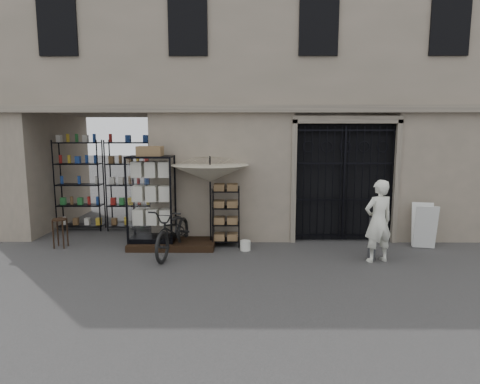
{
  "coord_description": "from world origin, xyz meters",
  "views": [
    {
      "loc": [
        -0.75,
        -7.65,
        2.69
      ],
      "look_at": [
        -0.8,
        1.4,
        1.35
      ],
      "focal_mm": 30.0,
      "sensor_mm": 36.0,
      "label": 1
    }
  ],
  "objects_px": {
    "white_bucket": "(245,245)",
    "steel_bollard": "(372,239)",
    "display_cabinet": "(152,203)",
    "easel_sign": "(424,226)",
    "wire_rack": "(226,217)",
    "market_umbrella": "(210,169)",
    "bicycle": "(174,254)",
    "wooden_stool": "(60,232)",
    "shopkeeper": "(376,261)"
  },
  "relations": [
    {
      "from": "display_cabinet",
      "to": "market_umbrella",
      "type": "distance_m",
      "value": 1.59
    },
    {
      "from": "market_umbrella",
      "to": "bicycle",
      "type": "relative_size",
      "value": 1.27
    },
    {
      "from": "wire_rack",
      "to": "market_umbrella",
      "type": "distance_m",
      "value": 1.22
    },
    {
      "from": "market_umbrella",
      "to": "steel_bollard",
      "type": "height_order",
      "value": "market_umbrella"
    },
    {
      "from": "display_cabinet",
      "to": "shopkeeper",
      "type": "xyz_separation_m",
      "value": [
        4.96,
        -1.05,
        -1.05
      ]
    },
    {
      "from": "wooden_stool",
      "to": "steel_bollard",
      "type": "distance_m",
      "value": 7.13
    },
    {
      "from": "market_umbrella",
      "to": "white_bucket",
      "type": "relative_size",
      "value": 10.91
    },
    {
      "from": "display_cabinet",
      "to": "bicycle",
      "type": "height_order",
      "value": "display_cabinet"
    },
    {
      "from": "easel_sign",
      "to": "wire_rack",
      "type": "bearing_deg",
      "value": -170.49
    },
    {
      "from": "steel_bollard",
      "to": "bicycle",
      "type": "bearing_deg",
      "value": 175.0
    },
    {
      "from": "white_bucket",
      "to": "wooden_stool",
      "type": "distance_m",
      "value": 4.38
    },
    {
      "from": "wire_rack",
      "to": "bicycle",
      "type": "distance_m",
      "value": 1.5
    },
    {
      "from": "steel_bollard",
      "to": "display_cabinet",
      "type": "bearing_deg",
      "value": 169.31
    },
    {
      "from": "wire_rack",
      "to": "market_umbrella",
      "type": "height_order",
      "value": "market_umbrella"
    },
    {
      "from": "shopkeeper",
      "to": "market_umbrella",
      "type": "bearing_deg",
      "value": -33.45
    },
    {
      "from": "bicycle",
      "to": "easel_sign",
      "type": "bearing_deg",
      "value": 14.84
    },
    {
      "from": "easel_sign",
      "to": "wooden_stool",
      "type": "bearing_deg",
      "value": -168.28
    },
    {
      "from": "wire_rack",
      "to": "wooden_stool",
      "type": "distance_m",
      "value": 3.93
    },
    {
      "from": "wooden_stool",
      "to": "white_bucket",
      "type": "bearing_deg",
      "value": -2.87
    },
    {
      "from": "bicycle",
      "to": "wooden_stool",
      "type": "xyz_separation_m",
      "value": [
        -2.77,
        0.51,
        0.36
      ]
    },
    {
      "from": "display_cabinet",
      "to": "steel_bollard",
      "type": "xyz_separation_m",
      "value": [
        4.9,
        -0.92,
        -0.6
      ]
    },
    {
      "from": "display_cabinet",
      "to": "easel_sign",
      "type": "bearing_deg",
      "value": 12.46
    },
    {
      "from": "white_bucket",
      "to": "steel_bollard",
      "type": "bearing_deg",
      "value": -13.84
    },
    {
      "from": "wire_rack",
      "to": "bicycle",
      "type": "height_order",
      "value": "wire_rack"
    },
    {
      "from": "white_bucket",
      "to": "wooden_stool",
      "type": "bearing_deg",
      "value": 177.13
    },
    {
      "from": "easel_sign",
      "to": "market_umbrella",
      "type": "bearing_deg",
      "value": -169.5
    },
    {
      "from": "display_cabinet",
      "to": "wooden_stool",
      "type": "bearing_deg",
      "value": -166.15
    },
    {
      "from": "market_umbrella",
      "to": "wire_rack",
      "type": "bearing_deg",
      "value": 11.43
    },
    {
      "from": "wire_rack",
      "to": "display_cabinet",
      "type": "bearing_deg",
      "value": -175.34
    },
    {
      "from": "display_cabinet",
      "to": "wooden_stool",
      "type": "relative_size",
      "value": 3.16
    },
    {
      "from": "steel_bollard",
      "to": "market_umbrella",
      "type": "bearing_deg",
      "value": 164.27
    },
    {
      "from": "white_bucket",
      "to": "bicycle",
      "type": "xyz_separation_m",
      "value": [
        -1.6,
        -0.29,
        -0.11
      ]
    },
    {
      "from": "wire_rack",
      "to": "market_umbrella",
      "type": "relative_size",
      "value": 0.55
    },
    {
      "from": "bicycle",
      "to": "shopkeeper",
      "type": "relative_size",
      "value": 1.17
    },
    {
      "from": "white_bucket",
      "to": "display_cabinet",
      "type": "bearing_deg",
      "value": 173.26
    },
    {
      "from": "wire_rack",
      "to": "shopkeeper",
      "type": "height_order",
      "value": "wire_rack"
    },
    {
      "from": "wire_rack",
      "to": "bicycle",
      "type": "relative_size",
      "value": 0.7
    },
    {
      "from": "wire_rack",
      "to": "steel_bollard",
      "type": "xyz_separation_m",
      "value": [
        3.16,
        -1.07,
        -0.24
      ]
    },
    {
      "from": "display_cabinet",
      "to": "shopkeeper",
      "type": "height_order",
      "value": "display_cabinet"
    },
    {
      "from": "easel_sign",
      "to": "bicycle",
      "type": "bearing_deg",
      "value": -163.26
    },
    {
      "from": "market_umbrella",
      "to": "shopkeeper",
      "type": "bearing_deg",
      "value": -17.27
    },
    {
      "from": "display_cabinet",
      "to": "shopkeeper",
      "type": "relative_size",
      "value": 1.25
    },
    {
      "from": "display_cabinet",
      "to": "steel_bollard",
      "type": "relative_size",
      "value": 2.4
    },
    {
      "from": "market_umbrella",
      "to": "bicycle",
      "type": "xyz_separation_m",
      "value": [
        -0.77,
        -0.62,
        -1.86
      ]
    },
    {
      "from": "shopkeeper",
      "to": "easel_sign",
      "type": "height_order",
      "value": "easel_sign"
    },
    {
      "from": "white_bucket",
      "to": "steel_bollard",
      "type": "relative_size",
      "value": 0.26
    },
    {
      "from": "wire_rack",
      "to": "steel_bollard",
      "type": "height_order",
      "value": "wire_rack"
    },
    {
      "from": "white_bucket",
      "to": "shopkeeper",
      "type": "height_order",
      "value": "white_bucket"
    },
    {
      "from": "bicycle",
      "to": "steel_bollard",
      "type": "bearing_deg",
      "value": 4.78
    },
    {
      "from": "wire_rack",
      "to": "wooden_stool",
      "type": "height_order",
      "value": "wire_rack"
    }
  ]
}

